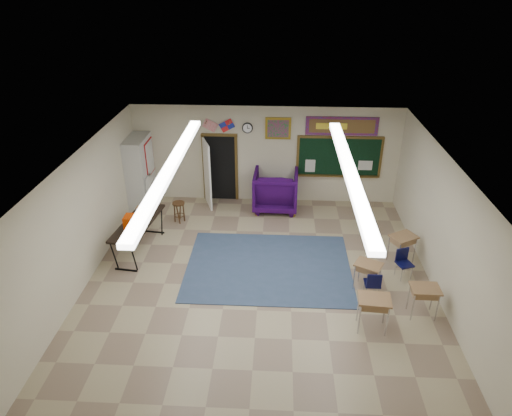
# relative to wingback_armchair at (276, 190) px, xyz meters

# --- Properties ---
(floor) EXTENTS (9.00, 9.00, 0.00)m
(floor) POSITION_rel_wingback_armchair_xyz_m (-0.32, -3.94, -0.61)
(floor) COLOR tan
(floor) RESTS_ON ground
(back_wall) EXTENTS (8.00, 0.04, 3.00)m
(back_wall) POSITION_rel_wingback_armchair_xyz_m (-0.32, 0.56, 0.89)
(back_wall) COLOR beige
(back_wall) RESTS_ON floor
(front_wall) EXTENTS (8.00, 0.04, 3.00)m
(front_wall) POSITION_rel_wingback_armchair_xyz_m (-0.32, -8.44, 0.89)
(front_wall) COLOR beige
(front_wall) RESTS_ON floor
(left_wall) EXTENTS (0.04, 9.00, 3.00)m
(left_wall) POSITION_rel_wingback_armchair_xyz_m (-4.32, -3.94, 0.89)
(left_wall) COLOR beige
(left_wall) RESTS_ON floor
(right_wall) EXTENTS (0.04, 9.00, 3.00)m
(right_wall) POSITION_rel_wingback_armchair_xyz_m (3.68, -3.94, 0.89)
(right_wall) COLOR beige
(right_wall) RESTS_ON floor
(ceiling) EXTENTS (8.00, 9.00, 0.04)m
(ceiling) POSITION_rel_wingback_armchair_xyz_m (-0.32, -3.94, 2.39)
(ceiling) COLOR silver
(ceiling) RESTS_ON back_wall
(area_rug) EXTENTS (4.00, 3.00, 0.02)m
(area_rug) POSITION_rel_wingback_armchair_xyz_m (-0.12, -3.14, -0.60)
(area_rug) COLOR #354465
(area_rug) RESTS_ON floor
(fluorescent_strips) EXTENTS (3.86, 6.00, 0.10)m
(fluorescent_strips) POSITION_rel_wingback_armchair_xyz_m (-0.32, -3.94, 2.33)
(fluorescent_strips) COLOR white
(fluorescent_strips) RESTS_ON ceiling
(doorway) EXTENTS (1.10, 0.89, 2.16)m
(doorway) POSITION_rel_wingback_armchair_xyz_m (-1.82, 0.42, 0.45)
(doorway) COLOR black
(doorway) RESTS_ON back_wall
(chalkboard) EXTENTS (2.55, 0.14, 1.30)m
(chalkboard) POSITION_rel_wingback_armchair_xyz_m (1.88, 0.53, 0.86)
(chalkboard) COLOR #533D17
(chalkboard) RESTS_ON back_wall
(bulletin_board) EXTENTS (2.10, 0.05, 0.55)m
(bulletin_board) POSITION_rel_wingback_armchair_xyz_m (1.88, 0.53, 1.84)
(bulletin_board) COLOR #AD110E
(bulletin_board) RESTS_ON back_wall
(framed_art_print) EXTENTS (0.75, 0.05, 0.65)m
(framed_art_print) POSITION_rel_wingback_armchair_xyz_m (0.03, 0.53, 1.74)
(framed_art_print) COLOR olive
(framed_art_print) RESTS_ON back_wall
(wall_clock) EXTENTS (0.32, 0.05, 0.32)m
(wall_clock) POSITION_rel_wingback_armchair_xyz_m (-0.87, 0.53, 1.74)
(wall_clock) COLOR black
(wall_clock) RESTS_ON back_wall
(wall_flags) EXTENTS (1.16, 0.06, 0.70)m
(wall_flags) POSITION_rel_wingback_armchair_xyz_m (-1.72, 0.50, 1.87)
(wall_flags) COLOR red
(wall_flags) RESTS_ON back_wall
(storage_cabinet) EXTENTS (0.59, 1.25, 2.20)m
(storage_cabinet) POSITION_rel_wingback_armchair_xyz_m (-4.04, -0.09, 0.49)
(storage_cabinet) COLOR beige
(storage_cabinet) RESTS_ON floor
(wingback_armchair) EXTENTS (1.35, 1.38, 1.21)m
(wingback_armchair) POSITION_rel_wingback_armchair_xyz_m (0.00, 0.00, 0.00)
(wingback_armchair) COLOR #220537
(wingback_armchair) RESTS_ON floor
(student_chair_reading) EXTENTS (0.50, 0.50, 0.81)m
(student_chair_reading) POSITION_rel_wingback_armchair_xyz_m (-0.36, 0.15, -0.20)
(student_chair_reading) COLOR black
(student_chair_reading) RESTS_ON floor
(student_chair_desk_a) EXTENTS (0.35, 0.35, 0.70)m
(student_chair_desk_a) POSITION_rel_wingback_armchair_xyz_m (2.19, -4.17, -0.25)
(student_chair_desk_a) COLOR black
(student_chair_desk_a) RESTS_ON floor
(student_chair_desk_b) EXTENTS (0.46, 0.46, 0.71)m
(student_chair_desk_b) POSITION_rel_wingback_armchair_xyz_m (3.07, -3.39, -0.25)
(student_chair_desk_b) COLOR black
(student_chair_desk_b) RESTS_ON floor
(student_desk_front_left) EXTENTS (0.71, 0.65, 0.69)m
(student_desk_front_left) POSITION_rel_wingback_armchair_xyz_m (2.13, -3.88, -0.22)
(student_desk_front_left) COLOR olive
(student_desk_front_left) RESTS_ON floor
(student_desk_front_right) EXTENTS (0.76, 0.71, 0.74)m
(student_desk_front_right) POSITION_rel_wingback_armchair_xyz_m (3.16, -2.72, -0.19)
(student_desk_front_right) COLOR olive
(student_desk_front_right) RESTS_ON floor
(student_desk_back_left) EXTENTS (0.68, 0.53, 0.77)m
(student_desk_back_left) POSITION_rel_wingback_armchair_xyz_m (2.02, -5.18, -0.18)
(student_desk_back_left) COLOR olive
(student_desk_back_left) RESTS_ON floor
(student_desk_back_right) EXTENTS (0.59, 0.45, 0.71)m
(student_desk_back_right) POSITION_rel_wingback_armchair_xyz_m (3.14, -4.72, -0.21)
(student_desk_back_right) COLOR olive
(student_desk_back_right) RESTS_ON floor
(folding_table) EXTENTS (0.95, 2.13, 1.17)m
(folding_table) POSITION_rel_wingback_armchair_xyz_m (-3.45, -2.58, -0.14)
(folding_table) COLOR black
(folding_table) RESTS_ON floor
(wooden_stool) EXTENTS (0.35, 0.35, 0.61)m
(wooden_stool) POSITION_rel_wingback_armchair_xyz_m (-2.75, -1.00, -0.29)
(wooden_stool) COLOR #472C15
(wooden_stool) RESTS_ON floor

